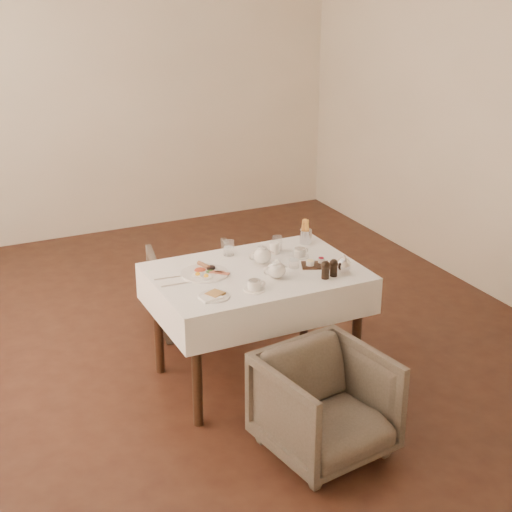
{
  "coord_description": "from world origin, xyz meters",
  "views": [
    {
      "loc": [
        -1.94,
        -4.7,
        2.64
      ],
      "look_at": [
        0.03,
        -0.6,
        0.82
      ],
      "focal_mm": 55.0,
      "sensor_mm": 36.0,
      "label": 1
    }
  ],
  "objects_px": {
    "armchair_far": "(194,289)",
    "armchair_near": "(325,405)",
    "teapot_centre": "(262,254)",
    "breakfast_plate": "(205,272)",
    "table": "(256,288)"
  },
  "relations": [
    {
      "from": "armchair_far",
      "to": "armchair_near",
      "type": "bearing_deg",
      "value": 103.26
    },
    {
      "from": "armchair_near",
      "to": "armchair_far",
      "type": "bearing_deg",
      "value": 83.64
    },
    {
      "from": "teapot_centre",
      "to": "breakfast_plate",
      "type": "bearing_deg",
      "value": -175.59
    },
    {
      "from": "table",
      "to": "teapot_centre",
      "type": "distance_m",
      "value": 0.22
    },
    {
      "from": "armchair_near",
      "to": "teapot_centre",
      "type": "height_order",
      "value": "teapot_centre"
    },
    {
      "from": "breakfast_plate",
      "to": "teapot_centre",
      "type": "bearing_deg",
      "value": 9.04
    },
    {
      "from": "table",
      "to": "teapot_centre",
      "type": "height_order",
      "value": "teapot_centre"
    },
    {
      "from": "armchair_far",
      "to": "teapot_centre",
      "type": "xyz_separation_m",
      "value": [
        0.16,
        -0.8,
        0.53
      ]
    },
    {
      "from": "breakfast_plate",
      "to": "armchair_near",
      "type": "bearing_deg",
      "value": -63.22
    },
    {
      "from": "armchair_far",
      "to": "breakfast_plate",
      "type": "xyz_separation_m",
      "value": [
        -0.23,
        -0.8,
        0.48
      ]
    },
    {
      "from": "breakfast_plate",
      "to": "teapot_centre",
      "type": "xyz_separation_m",
      "value": [
        0.39,
        -0.0,
        0.05
      ]
    },
    {
      "from": "armchair_near",
      "to": "breakfast_plate",
      "type": "bearing_deg",
      "value": 98.55
    },
    {
      "from": "armchair_near",
      "to": "teapot_centre",
      "type": "bearing_deg",
      "value": 76.17
    },
    {
      "from": "armchair_near",
      "to": "breakfast_plate",
      "type": "relative_size",
      "value": 2.22
    },
    {
      "from": "table",
      "to": "teapot_centre",
      "type": "xyz_separation_m",
      "value": [
        0.08,
        0.09,
        0.18
      ]
    }
  ]
}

